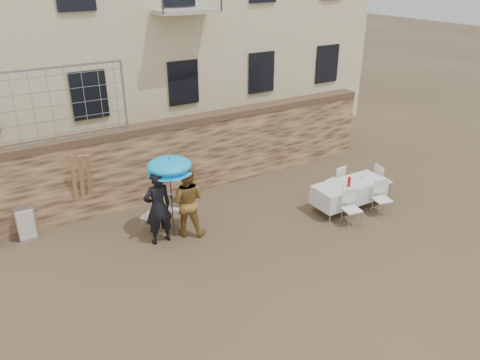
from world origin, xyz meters
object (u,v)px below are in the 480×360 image
soda_bottle (349,182)px  table_chair_side (383,180)px  couple_chair_left (151,215)px  table_chair_back (335,180)px  man_suit (158,208)px  chair_stack_right (25,221)px  table_chair_front_left (352,209)px  banquet_table (350,184)px  umbrella (169,168)px  woman_dress (187,201)px  couple_chair_right (177,208)px  table_chair_front_right (382,199)px

soda_bottle → table_chair_side: size_ratio=0.27×
couple_chair_left → table_chair_back: (5.35, -0.82, 0.00)m
man_suit → soda_bottle: 5.09m
man_suit → chair_stack_right: bearing=-36.4°
table_chair_front_left → banquet_table: bearing=61.1°
umbrella → chair_stack_right: umbrella is taller
woman_dress → chair_stack_right: bearing=6.8°
man_suit → couple_chair_left: (0.00, 0.55, -0.46)m
banquet_table → table_chair_back: (0.20, 0.80, -0.25)m
banquet_table → soda_bottle: soda_bottle is taller
table_chair_side → umbrella: bearing=88.7°
woman_dress → umbrella: umbrella is taller
man_suit → chair_stack_right: man_suit is taller
couple_chair_left → soda_bottle: size_ratio=3.69×
chair_stack_right → table_chair_front_left: bearing=-26.9°
couple_chair_right → soda_bottle: soda_bottle is taller
soda_bottle → couple_chair_left: bearing=160.3°
woman_dress → table_chair_front_left: woman_dress is taller
man_suit → couple_chair_right: size_ratio=1.97×
table_chair_side → banquet_table: bearing=102.6°
soda_bottle → table_chair_front_left: 0.84m
umbrella → couple_chair_right: bearing=56.3°
man_suit → chair_stack_right: size_ratio=2.05×
man_suit → soda_bottle: bearing=164.1°
man_suit → table_chair_side: size_ratio=1.97×
table_chair_back → chair_stack_right: (-8.10, 2.15, -0.02)m
soda_bottle → table_chair_front_right: (0.70, -0.60, -0.43)m
man_suit → couple_chair_right: bearing=-143.9°
chair_stack_right → man_suit: bearing=-34.3°
umbrella → soda_bottle: (4.55, -1.32, -0.93)m
soda_bottle → table_chair_side: 1.67m
banquet_table → chair_stack_right: size_ratio=2.28×
table_chair_side → chair_stack_right: (-9.30, 2.85, -0.02)m
table_chair_front_right → couple_chair_right: bearing=167.7°
chair_stack_right → table_chair_front_right: bearing=-23.7°
woman_dress → umbrella: 0.99m
woman_dress → table_chair_side: size_ratio=1.92×
woman_dress → table_chair_back: (4.60, -0.27, -0.44)m
table_chair_back → table_chair_front_left: bearing=54.4°
soda_bottle → couple_chair_right: bearing=157.4°
table_chair_back → umbrella: bearing=-12.5°
umbrella → couple_chair_right: (0.30, 0.45, -1.36)m
woman_dress → soda_bottle: woman_dress is taller
couple_chair_left → chair_stack_right: (-2.76, 1.33, -0.02)m
table_chair_front_left → table_chair_side: 2.17m
umbrella → table_chair_back: (4.95, -0.37, -1.36)m
soda_bottle → chair_stack_right: soda_bottle is taller
woman_dress → couple_chair_left: woman_dress is taller
man_suit → woman_dress: size_ratio=1.03×
man_suit → woman_dress: 0.75m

